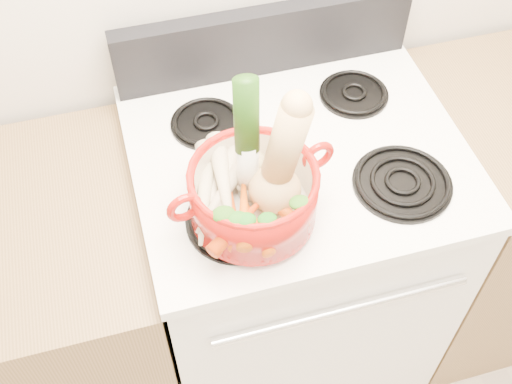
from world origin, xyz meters
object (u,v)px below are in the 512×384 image
object	(u,v)px
dutch_oven	(253,195)
leek	(248,141)
squash	(276,160)
stove_body	(290,262)

from	to	relation	value
dutch_oven	leek	xyz separation A→B (m)	(-0.00, 0.04, 0.12)
squash	leek	size ratio (longest dim) A/B	0.86
stove_body	squash	distance (m)	0.70
squash	leek	xyz separation A→B (m)	(-0.04, 0.04, 0.02)
stove_body	squash	bearing A→B (deg)	-123.64
leek	stove_body	bearing A→B (deg)	45.62
stove_body	dutch_oven	distance (m)	0.62
dutch_oven	squash	world-z (taller)	squash
dutch_oven	squash	xyz separation A→B (m)	(0.04, -0.01, 0.10)
stove_body	squash	size ratio (longest dim) A/B	3.33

